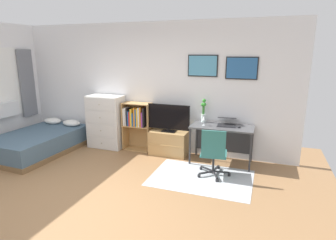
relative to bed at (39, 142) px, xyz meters
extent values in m
plane|color=#936B44|center=(2.15, -1.38, -0.22)|extent=(7.20, 7.20, 0.00)
cube|color=white|center=(2.15, 1.05, 1.13)|extent=(6.12, 0.06, 2.70)
cube|color=black|center=(3.30, 1.00, 1.61)|extent=(0.59, 0.02, 0.42)
cube|color=#4C93B7|center=(3.30, 0.99, 1.61)|extent=(0.55, 0.01, 0.38)
cube|color=black|center=(4.04, 1.00, 1.58)|extent=(0.59, 0.02, 0.42)
cube|color=#285B93|center=(4.04, 0.99, 1.58)|extent=(0.55, 0.01, 0.38)
cube|color=slate|center=(-0.79, 0.62, 1.16)|extent=(0.05, 0.40, 1.54)
cube|color=silver|center=(-0.74, -0.08, 0.68)|extent=(0.20, 0.52, 0.30)
cube|color=#B2B7BC|center=(3.58, -0.09, -0.22)|extent=(1.70, 1.20, 0.01)
cube|color=brown|center=(0.00, -0.02, -0.17)|extent=(1.34, 2.03, 0.10)
cube|color=#476075|center=(0.00, -0.02, 0.04)|extent=(1.30, 1.99, 0.33)
ellipsoid|color=white|center=(-0.26, 0.73, 0.27)|extent=(0.45, 0.29, 0.14)
ellipsoid|color=white|center=(0.30, 0.71, 0.27)|extent=(0.45, 0.29, 0.14)
cube|color=silver|center=(1.19, 0.78, 0.36)|extent=(0.78, 0.42, 1.17)
cube|color=silver|center=(1.19, 0.56, -0.07)|extent=(0.74, 0.01, 0.27)
sphere|color=#A59E8C|center=(1.19, 0.55, -0.07)|extent=(0.03, 0.03, 0.03)
cube|color=silver|center=(1.19, 0.56, 0.22)|extent=(0.74, 0.01, 0.27)
sphere|color=#A59E8C|center=(1.19, 0.55, 0.22)|extent=(0.03, 0.03, 0.03)
cube|color=silver|center=(1.19, 0.56, 0.51)|extent=(0.74, 0.01, 0.27)
sphere|color=#A59E8C|center=(1.19, 0.55, 0.51)|extent=(0.03, 0.03, 0.03)
cube|color=silver|center=(1.19, 0.56, 0.79)|extent=(0.74, 0.01, 0.27)
sphere|color=#A59E8C|center=(1.19, 0.55, 0.79)|extent=(0.03, 0.03, 0.03)
cube|color=tan|center=(1.63, 0.84, 0.30)|extent=(0.02, 0.30, 1.04)
cube|color=tan|center=(2.23, 0.84, 0.30)|extent=(0.02, 0.30, 1.04)
cube|color=tan|center=(1.93, 0.84, -0.21)|extent=(0.61, 0.30, 0.02)
cube|color=tan|center=(1.93, 0.84, 0.32)|extent=(0.58, 0.30, 0.02)
cube|color=tan|center=(1.93, 0.84, 0.81)|extent=(0.58, 0.30, 0.02)
cube|color=tan|center=(1.93, 0.99, 0.30)|extent=(0.61, 0.01, 1.04)
cube|color=white|center=(1.67, 0.82, 0.52)|extent=(0.04, 0.23, 0.38)
cube|color=white|center=(1.71, 0.81, 0.52)|extent=(0.02, 0.22, 0.39)
cube|color=black|center=(1.74, 0.79, 0.51)|extent=(0.02, 0.19, 0.37)
cube|color=#1E519E|center=(1.77, 0.81, 0.49)|extent=(0.02, 0.23, 0.32)
cube|color=red|center=(1.81, 0.78, 0.48)|extent=(0.03, 0.17, 0.31)
cube|color=gold|center=(1.84, 0.81, 0.52)|extent=(0.04, 0.22, 0.38)
cube|color=#1E519E|center=(1.88, 0.82, 0.47)|extent=(0.03, 0.24, 0.28)
cube|color=orange|center=(1.92, 0.79, 0.53)|extent=(0.03, 0.18, 0.40)
cube|color=#1E519E|center=(1.95, 0.80, 0.51)|extent=(0.02, 0.20, 0.37)
cube|color=gold|center=(1.99, 0.79, 0.53)|extent=(0.03, 0.19, 0.40)
cube|color=white|center=(2.02, 0.82, 0.53)|extent=(0.03, 0.24, 0.41)
cube|color=orange|center=(2.06, 0.80, 0.54)|extent=(0.03, 0.19, 0.42)
cube|color=#8C388C|center=(2.10, 0.80, 0.49)|extent=(0.03, 0.20, 0.32)
cube|color=black|center=(2.13, 0.81, 0.53)|extent=(0.03, 0.22, 0.41)
cube|color=tan|center=(2.67, 0.79, 0.03)|extent=(0.77, 0.40, 0.50)
cube|color=tan|center=(2.67, 0.59, 0.03)|extent=(0.77, 0.01, 0.02)
cube|color=black|center=(2.67, 0.77, 0.29)|extent=(0.28, 0.16, 0.02)
cube|color=black|center=(2.67, 0.77, 0.32)|extent=(0.06, 0.04, 0.05)
cube|color=black|center=(2.67, 0.77, 0.59)|extent=(0.89, 0.02, 0.52)
cube|color=black|center=(2.67, 0.76, 0.59)|extent=(0.86, 0.01, 0.49)
cube|color=#4C4C4F|center=(3.78, 0.70, 0.50)|extent=(1.17, 0.58, 0.03)
cube|color=#2D2D30|center=(3.22, 0.44, 0.13)|extent=(0.03, 0.03, 0.71)
cube|color=#2D2D30|center=(4.33, 0.44, 0.13)|extent=(0.03, 0.03, 0.71)
cube|color=#2D2D30|center=(3.22, 0.96, 0.13)|extent=(0.03, 0.03, 0.71)
cube|color=#2D2D30|center=(4.33, 0.96, 0.13)|extent=(0.03, 0.03, 0.71)
cube|color=#2D2D30|center=(3.78, 0.98, 0.17)|extent=(1.11, 0.02, 0.50)
cylinder|color=#232326|center=(4.02, 0.14, -0.20)|extent=(0.05, 0.05, 0.05)
cube|color=#232326|center=(3.88, 0.13, -0.16)|extent=(0.28, 0.06, 0.02)
cylinder|color=#232326|center=(3.79, 0.39, -0.20)|extent=(0.05, 0.05, 0.05)
cube|color=#232326|center=(3.77, 0.25, -0.16)|extent=(0.08, 0.28, 0.02)
cylinder|color=#232326|center=(3.49, 0.25, -0.20)|extent=(0.05, 0.05, 0.05)
cube|color=#232326|center=(3.62, 0.18, -0.16)|extent=(0.26, 0.16, 0.02)
cylinder|color=#232326|center=(3.53, -0.08, -0.20)|extent=(0.05, 0.05, 0.05)
cube|color=#232326|center=(3.64, 0.02, -0.16)|extent=(0.23, 0.21, 0.02)
cylinder|color=#232326|center=(3.86, -0.14, -0.20)|extent=(0.05, 0.05, 0.05)
cube|color=#232326|center=(3.80, -0.02, -0.16)|extent=(0.14, 0.27, 0.02)
cylinder|color=#232326|center=(3.74, 0.11, 0.01)|extent=(0.04, 0.04, 0.30)
cube|color=#2D6B66|center=(3.74, 0.11, 0.17)|extent=(0.49, 0.49, 0.03)
cube|color=#2D6B66|center=(3.76, -0.09, 0.41)|extent=(0.40, 0.08, 0.45)
cube|color=#333338|center=(3.85, 0.73, 0.52)|extent=(0.37, 0.27, 0.01)
cube|color=black|center=(3.85, 0.73, 0.53)|extent=(0.35, 0.24, 0.00)
cube|color=#333338|center=(3.84, 0.88, 0.64)|extent=(0.37, 0.25, 0.07)
cube|color=#234C5B|center=(3.84, 0.87, 0.64)|extent=(0.35, 0.23, 0.06)
ellipsoid|color=#262628|center=(4.08, 0.69, 0.53)|extent=(0.06, 0.10, 0.03)
cylinder|color=silver|center=(3.37, 0.89, 0.60)|extent=(0.09, 0.09, 0.16)
cylinder|color=#3D8438|center=(3.38, 0.88, 0.72)|extent=(0.01, 0.01, 0.31)
sphere|color=#308B2C|center=(3.38, 0.88, 0.87)|extent=(0.07, 0.07, 0.07)
cylinder|color=#3D8438|center=(3.37, 0.89, 0.76)|extent=(0.01, 0.01, 0.38)
sphere|color=#308B2C|center=(3.37, 0.89, 0.95)|extent=(0.07, 0.07, 0.07)
cylinder|color=#3D8438|center=(3.36, 0.89, 0.72)|extent=(0.01, 0.01, 0.30)
sphere|color=#308B2C|center=(3.36, 0.89, 0.87)|extent=(0.07, 0.07, 0.07)
cylinder|color=#3D8438|center=(3.35, 0.88, 0.72)|extent=(0.01, 0.01, 0.30)
sphere|color=#308B2C|center=(3.35, 0.88, 0.87)|extent=(0.07, 0.07, 0.07)
cylinder|color=#3D8438|center=(3.37, 0.88, 0.72)|extent=(0.01, 0.01, 0.30)
sphere|color=#308B2C|center=(3.37, 0.88, 0.87)|extent=(0.07, 0.07, 0.07)
cylinder|color=silver|center=(3.44, 0.62, 0.52)|extent=(0.06, 0.06, 0.01)
cylinder|color=silver|center=(3.44, 0.62, 0.57)|extent=(0.01, 0.01, 0.10)
cone|color=silver|center=(3.44, 0.62, 0.66)|extent=(0.07, 0.07, 0.07)
camera|label=1|loc=(4.52, -4.42, 1.89)|focal=29.78mm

